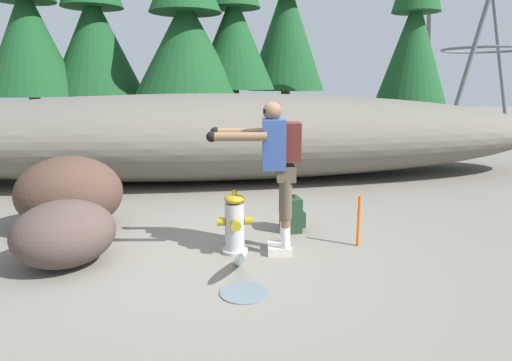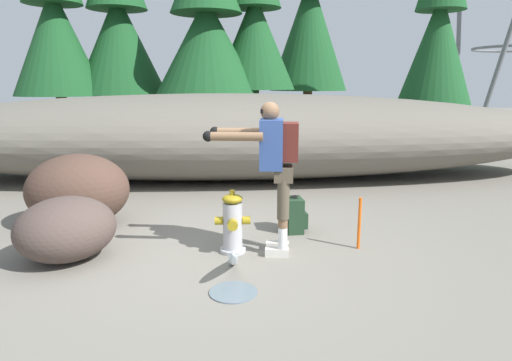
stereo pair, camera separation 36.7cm
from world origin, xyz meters
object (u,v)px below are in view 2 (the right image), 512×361
Objects in this scene: boulder_large at (78,190)px; survey_stake at (359,223)px; utility_worker at (274,159)px; fire_hydrant at (233,224)px; boulder_mid at (66,229)px; spare_backpack at (294,215)px.

survey_stake is at bearing -16.89° from boulder_large.
boulder_large is (-2.47, 1.12, -0.58)m from utility_worker.
boulder_large is at bearing -17.39° from utility_worker.
utility_worker reaches higher than fire_hydrant.
fire_hydrant is at bearing -179.02° from survey_stake.
fire_hydrant is 1.19× the size of survey_stake.
utility_worker is at bearing -175.64° from survey_stake.
spare_backpack is at bearing 16.62° from boulder_mid.
boulder_large is at bearing 165.98° from spare_backpack.
boulder_large is at bearing 152.01° from fire_hydrant.
utility_worker is 1.58× the size of boulder_mid.
survey_stake is at bearing 0.98° from fire_hydrant.
survey_stake is (3.45, -1.05, -0.18)m from boulder_large.
boulder_mid reaches higher than survey_stake.
boulder_mid is (-2.21, -0.06, -0.72)m from utility_worker.
survey_stake is at bearing 2.39° from boulder_mid.
utility_worker is at bearing -6.51° from fire_hydrant.
utility_worker is at bearing -24.52° from boulder_large.
fire_hydrant is at bearing 3.54° from boulder_mid.
boulder_mid is (-2.55, -0.76, 0.12)m from spare_backpack.
boulder_large is 2.18× the size of survey_stake.
utility_worker reaches higher than boulder_large.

